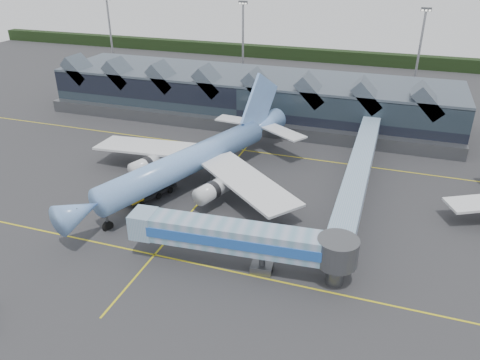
% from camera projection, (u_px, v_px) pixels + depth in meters
% --- Properties ---
extents(ground, '(260.00, 260.00, 0.00)m').
position_uv_depth(ground, '(181.00, 223.00, 66.29)').
color(ground, '#2C2C2F').
rests_on(ground, ground).
extents(taxi_stripes, '(120.00, 60.00, 0.01)m').
position_uv_depth(taxi_stripes, '(208.00, 192.00, 74.75)').
color(taxi_stripes, gold).
rests_on(taxi_stripes, ground).
extents(tree_line_far, '(260.00, 4.00, 4.00)m').
position_uv_depth(tree_line_far, '(320.00, 55.00, 158.41)').
color(tree_line_far, black).
rests_on(tree_line_far, ground).
extents(terminal, '(90.00, 22.25, 12.52)m').
position_uv_depth(terminal, '(250.00, 96.00, 105.61)').
color(terminal, black).
rests_on(terminal, ground).
extents(light_masts, '(132.40, 42.56, 22.45)m').
position_uv_depth(light_masts, '(378.00, 56.00, 107.72)').
color(light_masts, gray).
rests_on(light_masts, ground).
extents(main_airliner, '(39.68, 46.68, 15.47)m').
position_uv_depth(main_airliner, '(195.00, 158.00, 75.31)').
color(main_airliner, '#75ABED').
rests_on(main_airliner, ground).
extents(jet_bridge, '(27.55, 5.98, 6.11)m').
position_uv_depth(jet_bridge, '(253.00, 241.00, 54.97)').
color(jet_bridge, '#6895AE').
rests_on(jet_bridge, ground).
extents(fuel_truck, '(5.29, 9.52, 3.22)m').
position_uv_depth(fuel_truck, '(151.00, 187.00, 72.48)').
color(fuel_truck, black).
rests_on(fuel_truck, ground).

